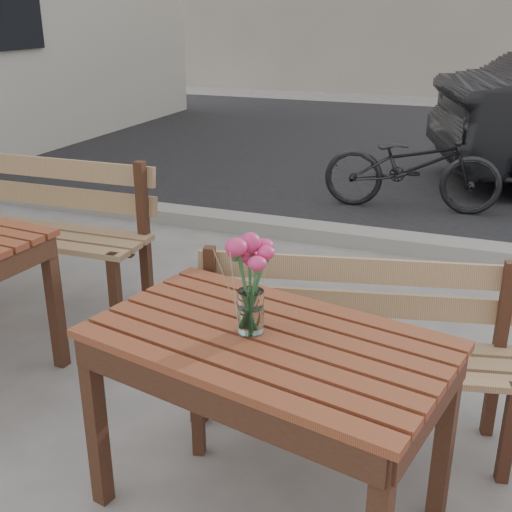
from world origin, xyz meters
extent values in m
cube|color=black|center=(0.00, 7.00, 0.00)|extent=(30.00, 8.00, 0.00)
cube|color=gray|center=(0.00, 3.00, 0.06)|extent=(30.00, 0.25, 0.12)
cube|color=maroon|center=(-0.11, 0.01, 0.73)|extent=(1.32, 0.94, 0.03)
cube|color=black|center=(-0.72, -0.17, 0.36)|extent=(0.07, 0.07, 0.71)
cube|color=black|center=(-0.59, 0.42, 0.36)|extent=(0.07, 0.07, 0.71)
cube|color=black|center=(0.49, 0.19, 0.36)|extent=(0.07, 0.07, 0.71)
cube|color=#8C6748|center=(0.08, 0.50, 0.43)|extent=(1.40, 0.67, 0.03)
cube|color=#8C6748|center=(0.03, 0.69, 0.66)|extent=(1.33, 0.34, 0.37)
cube|color=black|center=(-0.49, 0.20, 0.22)|extent=(0.06, 0.06, 0.45)
cube|color=black|center=(0.71, 0.49, 0.22)|extent=(0.06, 0.06, 0.45)
cube|color=black|center=(-0.56, 0.51, 0.41)|extent=(0.06, 0.06, 0.82)
cube|color=black|center=(0.64, 0.79, 0.41)|extent=(0.06, 0.06, 0.82)
cylinder|color=white|center=(-0.18, 0.02, 0.82)|extent=(0.09, 0.09, 0.15)
cylinder|color=#316839|center=(-0.18, 0.02, 0.89)|extent=(0.05, 0.05, 0.30)
cube|color=black|center=(-1.49, 0.60, 0.36)|extent=(0.07, 0.07, 0.73)
cube|color=#8C6748|center=(-2.10, 1.13, 0.50)|extent=(1.58, 0.46, 0.03)
cube|color=#8C6748|center=(-2.10, 1.37, 0.76)|extent=(1.57, 0.06, 0.43)
cube|color=black|center=(-1.38, 0.97, 0.26)|extent=(0.06, 0.06, 0.51)
cube|color=black|center=(-1.39, 1.33, 0.48)|extent=(0.06, 0.06, 0.95)
imported|color=black|center=(-0.20, 4.11, 0.42)|extent=(1.64, 0.70, 0.84)
camera|label=1|loc=(0.54, -1.80, 1.78)|focal=45.00mm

